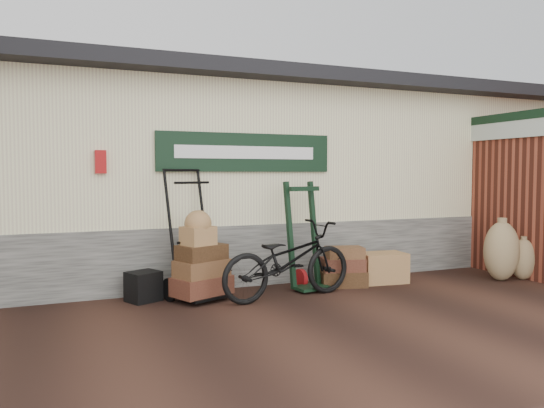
% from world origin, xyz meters
% --- Properties ---
extents(ground, '(80.00, 80.00, 0.00)m').
position_xyz_m(ground, '(0.00, 0.00, 0.00)').
color(ground, black).
rests_on(ground, ground).
extents(station_building, '(14.40, 4.10, 3.20)m').
position_xyz_m(station_building, '(-0.01, 2.74, 1.61)').
color(station_building, '#4C4C47').
rests_on(station_building, ground).
extents(brick_outbuilding, '(1.71, 4.51, 2.62)m').
position_xyz_m(brick_outbuilding, '(4.70, 1.19, 1.30)').
color(brick_outbuilding, maroon).
rests_on(brick_outbuilding, ground).
extents(porter_trolley, '(1.06, 0.94, 1.75)m').
position_xyz_m(porter_trolley, '(-1.19, 0.60, 0.87)').
color(porter_trolley, black).
rests_on(porter_trolley, ground).
extents(green_barrow, '(0.62, 0.56, 1.53)m').
position_xyz_m(green_barrow, '(0.41, 0.52, 0.76)').
color(green_barrow, black).
rests_on(green_barrow, ground).
extents(suitcase_stack, '(0.75, 0.57, 0.59)m').
position_xyz_m(suitcase_stack, '(1.02, 0.49, 0.29)').
color(suitcase_stack, '#321F10').
rests_on(suitcase_stack, ground).
extents(wicker_hamper, '(0.73, 0.52, 0.45)m').
position_xyz_m(wicker_hamper, '(1.71, 0.49, 0.23)').
color(wicker_hamper, olive).
rests_on(wicker_hamper, ground).
extents(black_trunk, '(0.49, 0.46, 0.39)m').
position_xyz_m(black_trunk, '(-1.82, 0.67, 0.19)').
color(black_trunk, black).
rests_on(black_trunk, ground).
extents(bicycle, '(0.96, 2.02, 1.13)m').
position_xyz_m(bicycle, '(-0.04, 0.10, 0.56)').
color(bicycle, black).
rests_on(bicycle, ground).
extents(burlap_sack_left, '(0.57, 0.48, 0.91)m').
position_xyz_m(burlap_sack_left, '(3.48, -0.10, 0.46)').
color(burlap_sack_left, olive).
rests_on(burlap_sack_left, ground).
extents(burlap_sack_right, '(0.50, 0.47, 0.64)m').
position_xyz_m(burlap_sack_right, '(3.85, -0.18, 0.32)').
color(burlap_sack_right, olive).
rests_on(burlap_sack_right, ground).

